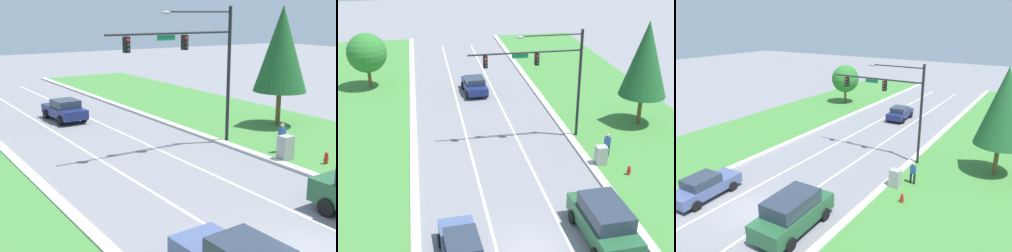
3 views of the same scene
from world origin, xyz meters
TOP-DOWN VIEW (x-y plane):
  - traffic_signal_mast at (3.92, 12.10)m, footprint 7.95×0.41m
  - navy_sedan at (0.00, 22.79)m, footprint 2.19×4.34m
  - utility_cabinet at (6.30, 7.48)m, footprint 0.70×0.60m
  - pedestrian at (7.15, 8.58)m, footprint 0.40×0.24m
  - fire_hydrant at (7.53, 5.86)m, footprint 0.34×0.20m
  - conifer_near_right_tree at (11.70, 13.33)m, footprint 3.55×3.55m

SIDE VIEW (x-z plane):
  - fire_hydrant at x=7.53m, z-range -0.01..0.69m
  - utility_cabinet at x=6.30m, z-range 0.00..1.35m
  - navy_sedan at x=0.00m, z-range 0.02..1.57m
  - pedestrian at x=7.15m, z-range 0.09..1.78m
  - conifer_near_right_tree at x=11.70m, z-range 1.19..9.28m
  - traffic_signal_mast at x=3.92m, z-range 1.33..9.26m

